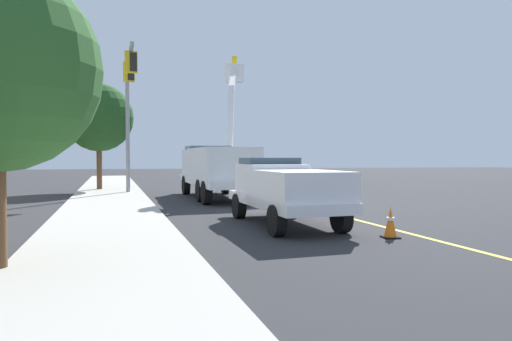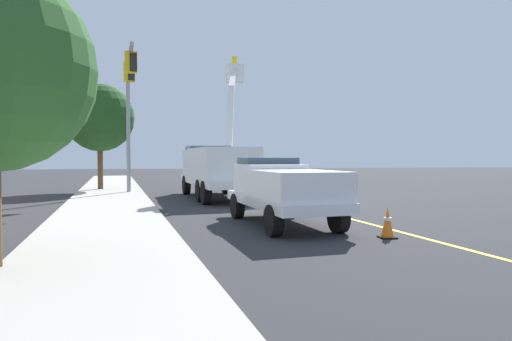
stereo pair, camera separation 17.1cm
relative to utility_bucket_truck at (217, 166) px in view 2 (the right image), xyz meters
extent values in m
plane|color=#2D2D30|center=(-2.57, -2.94, -1.62)|extent=(120.00, 120.00, 0.00)
cube|color=#B2ADA3|center=(-3.46, 4.84, -1.56)|extent=(60.02, 10.37, 0.12)
cube|color=yellow|center=(-2.57, -2.94, -1.62)|extent=(49.70, 5.82, 0.01)
cube|color=silver|center=(-0.20, 0.01, -0.72)|extent=(8.43, 3.41, 0.36)
cube|color=silver|center=(2.40, 0.30, 0.05)|extent=(2.87, 2.63, 1.60)
cube|color=#384C56|center=(2.60, 0.32, 0.75)|extent=(2.03, 2.29, 0.64)
cube|color=silver|center=(-1.18, -0.11, 0.00)|extent=(5.50, 3.08, 1.80)
cube|color=white|center=(-1.83, -0.44, 2.37)|extent=(1.92, 0.65, 2.99)
cube|color=white|center=(0.26, -0.86, 4.46)|extent=(2.75, 0.82, 1.59)
cube|color=white|center=(1.55, -1.12, 4.98)|extent=(0.90, 0.90, 0.90)
cube|color=yellow|center=(1.55, -1.12, 5.58)|extent=(0.36, 0.24, 0.60)
cylinder|color=black|center=(2.52, 1.45, -1.10)|extent=(1.07, 0.46, 1.04)
cylinder|color=black|center=(2.78, -0.79, -1.10)|extent=(1.07, 0.46, 1.04)
cylinder|color=black|center=(-1.80, 0.96, -1.10)|extent=(1.07, 0.46, 1.04)
cylinder|color=black|center=(-1.54, -1.28, -1.10)|extent=(1.07, 0.46, 1.04)
cylinder|color=black|center=(-3.10, 0.81, -1.10)|extent=(1.07, 0.46, 1.04)
cylinder|color=black|center=(-2.85, -1.43, -1.10)|extent=(1.07, 0.46, 1.04)
cube|color=white|center=(-9.42, -1.04, -0.87)|extent=(5.80, 2.72, 0.30)
cube|color=white|center=(-8.19, -0.91, -0.32)|extent=(2.22, 2.15, 1.10)
cube|color=#384C56|center=(-7.99, -0.88, 0.16)|extent=(1.54, 1.90, 0.56)
cube|color=white|center=(-10.42, -1.16, -0.47)|extent=(3.58, 2.47, 1.10)
cylinder|color=black|center=(-7.69, 0.10, -1.20)|extent=(0.87, 0.39, 0.84)
cylinder|color=black|center=(-7.47, -1.77, -1.20)|extent=(0.87, 0.39, 0.84)
cylinder|color=black|center=(-11.36, -0.31, -1.20)|extent=(0.87, 0.39, 0.84)
cylinder|color=black|center=(-11.15, -2.19, -1.20)|extent=(0.87, 0.39, 0.84)
cube|color=navy|center=(8.21, -4.73, -0.83)|extent=(4.98, 2.43, 0.70)
cube|color=#384C56|center=(8.35, -4.72, -0.23)|extent=(3.62, 2.05, 0.60)
cylinder|color=black|center=(6.68, -5.77, -1.28)|extent=(0.70, 0.32, 0.68)
cylinder|color=black|center=(6.49, -4.07, -1.28)|extent=(0.70, 0.32, 0.68)
cylinder|color=black|center=(9.92, -5.40, -1.28)|extent=(0.70, 0.32, 0.68)
cylinder|color=black|center=(9.73, -3.70, -1.28)|extent=(0.70, 0.32, 0.68)
cube|color=black|center=(-12.14, -3.13, -1.60)|extent=(0.40, 0.40, 0.04)
cone|color=orange|center=(-12.14, -3.13, -1.20)|extent=(0.32, 0.32, 0.76)
cylinder|color=white|center=(-12.14, -3.13, -1.13)|extent=(0.20, 0.20, 0.08)
cube|color=black|center=(-7.05, -2.97, -1.60)|extent=(0.40, 0.40, 0.04)
cone|color=orange|center=(-7.05, -2.97, -1.17)|extent=(0.32, 0.32, 0.83)
cylinder|color=white|center=(-7.05, -2.97, -1.08)|extent=(0.20, 0.20, 0.08)
cube|color=black|center=(-1.64, -2.16, -1.60)|extent=(0.40, 0.40, 0.04)
cone|color=orange|center=(-1.64, -2.16, -1.19)|extent=(0.32, 0.32, 0.79)
cylinder|color=white|center=(-1.64, -2.16, -1.11)|extent=(0.20, 0.20, 0.08)
cube|color=black|center=(4.55, -1.46, -1.60)|extent=(0.40, 0.40, 0.04)
cone|color=orange|center=(4.55, -1.46, -1.22)|extent=(0.32, 0.32, 0.73)
cylinder|color=white|center=(4.55, -1.46, -1.14)|extent=(0.20, 0.20, 0.08)
cylinder|color=gray|center=(3.58, 4.63, 2.36)|extent=(0.22, 0.22, 7.96)
cube|color=gray|center=(0.44, 4.27, 5.32)|extent=(6.29, 0.87, 0.16)
cube|color=gold|center=(1.07, 4.35, 4.77)|extent=(0.18, 0.57, 1.00)
cube|color=black|center=(1.08, 4.25, 4.77)|extent=(0.23, 0.34, 0.84)
cube|color=gold|center=(-1.44, 4.06, 4.77)|extent=(0.18, 0.57, 1.00)
cube|color=black|center=(-1.43, 3.96, 4.77)|extent=(0.23, 0.34, 0.84)
cylinder|color=brown|center=(6.11, 6.52, -0.10)|extent=(0.32, 0.32, 3.04)
sphere|color=#1E471C|center=(6.11, 6.52, 2.85)|extent=(4.12, 4.12, 4.12)
camera|label=1|loc=(-22.83, 2.52, 0.47)|focal=31.78mm
camera|label=2|loc=(-22.87, 2.36, 0.47)|focal=31.78mm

